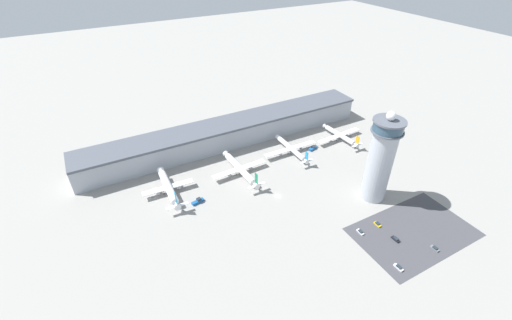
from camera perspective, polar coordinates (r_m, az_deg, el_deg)
The scene contains 16 objects.
ground_plane at distance 208.17m, azimuth 3.61°, elevation -6.01°, with size 1000.00×1000.00×0.00m, color gray.
terminal_building at distance 254.22m, azimuth -4.58°, elevation 4.54°, with size 215.64×25.00×17.50m.
control_tower at distance 203.90m, azimuth 20.04°, elevation 0.16°, with size 17.45×17.45×56.37m.
parking_lot_surface at distance 204.28m, azimuth 24.76°, elevation -10.83°, with size 64.00×40.00×0.01m, color #424247.
airplane_gate_alpha at distance 213.76m, azimuth -14.40°, elevation -4.42°, with size 31.20×40.77×14.23m.
airplane_gate_bravo at distance 222.65m, azimuth -2.67°, elevation -1.48°, with size 37.83×43.40×13.47m.
airplane_gate_charlie at distance 244.54m, azimuth 5.88°, elevation 1.91°, with size 41.47×38.74×11.54m.
airplane_gate_delta at distance 267.46m, azimuth 13.81°, elevation 4.03°, with size 40.11×36.60×11.45m.
service_truck_catering at distance 253.18m, azimuth 9.43°, elevation 1.93°, with size 7.29×4.33×2.73m.
service_truck_fuel at distance 250.30m, azimuth 19.30°, elevation -0.10°, with size 7.31×3.40×3.01m.
service_truck_baggage at distance 205.36m, azimuth -9.64°, elevation -6.80°, with size 7.85×3.67×3.00m.
car_black_suv at distance 193.58m, azimuth 17.01°, elevation -11.39°, with size 1.82×4.47×1.39m.
car_navy_sedan at distance 199.33m, azimuth 27.65°, elevation -12.92°, with size 2.06×4.44×1.43m.
car_yellow_taxi at distance 183.25m, azimuth 22.66°, elevation -16.19°, with size 1.91×4.86×1.60m.
car_red_hatchback at distance 200.66m, azimuth 19.60°, elevation -10.04°, with size 1.99×4.26×1.56m.
car_white_wagon at distance 195.86m, azimuth 22.25°, elevation -12.11°, with size 2.06×4.72×1.43m.
Camera 1 is at (-86.80, -133.47, 134.12)m, focal length 24.00 mm.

